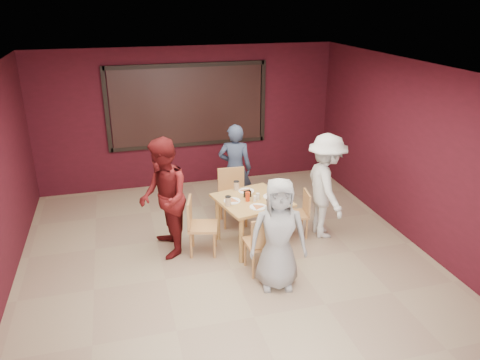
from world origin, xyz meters
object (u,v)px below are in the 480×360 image
object	(u,v)px
chair_back	(232,193)
dining_table	(252,205)
chair_front	(263,241)
diner_back	(235,169)
chair_left	(198,223)
diner_right	(326,186)
diner_front	(278,234)
diner_left	(164,198)
chair_right	(300,211)

from	to	relation	value
chair_back	dining_table	bearing A→B (deg)	-84.43
chair_front	diner_back	distance (m)	2.15
dining_table	chair_left	size ratio (longest dim) A/B	1.33
diner_back	diner_right	world-z (taller)	diner_right
diner_back	diner_right	bearing A→B (deg)	150.97
chair_back	diner_front	xyz separation A→B (m)	(0.10, -2.04, 0.24)
chair_back	diner_front	distance (m)	2.05
chair_front	diner_right	xyz separation A→B (m)	(1.32, 0.84, 0.35)
chair_left	diner_left	distance (m)	0.64
dining_table	diner_front	size ratio (longest dim) A/B	0.76
chair_front	chair_right	distance (m)	1.31
diner_right	chair_back	bearing A→B (deg)	60.74
chair_right	diner_back	world-z (taller)	diner_back
diner_left	diner_right	world-z (taller)	diner_left
chair_front	chair_left	bearing A→B (deg)	133.82
chair_right	diner_back	xyz separation A→B (m)	(-0.78, 1.21, 0.38)
chair_front	diner_left	xyz separation A→B (m)	(-1.25, 0.93, 0.40)
diner_left	chair_left	bearing A→B (deg)	71.91
diner_back	diner_left	distance (m)	1.84
diner_back	diner_right	distance (m)	1.73
chair_left	diner_back	bearing A→B (deg)	54.87
diner_back	diner_left	size ratio (longest dim) A/B	0.90
dining_table	diner_right	distance (m)	1.25
diner_front	diner_back	xyz separation A→B (m)	(0.06, 2.45, 0.04)
chair_left	diner_right	bearing A→B (deg)	1.02
diner_front	diner_back	distance (m)	2.45
chair_back	diner_back	bearing A→B (deg)	69.54
dining_table	chair_left	xyz separation A→B (m)	(-0.86, -0.03, -0.18)
chair_left	chair_front	bearing A→B (deg)	-46.18
chair_left	chair_right	xyz separation A→B (m)	(1.70, 0.11, -0.07)
diner_front	diner_right	xyz separation A→B (m)	(1.22, 1.17, 0.08)
chair_back	diner_left	world-z (taller)	diner_left
chair_left	dining_table	bearing A→B (deg)	1.87
dining_table	diner_back	distance (m)	1.30
diner_left	diner_back	bearing A→B (deg)	127.33
chair_right	chair_front	bearing A→B (deg)	-135.48
chair_left	diner_right	world-z (taller)	diner_right
chair_front	chair_left	distance (m)	1.11
diner_back	diner_left	world-z (taller)	diner_left
diner_front	diner_right	distance (m)	1.69
chair_right	diner_back	size ratio (longest dim) A/B	0.47
diner_left	diner_front	bearing A→B (deg)	43.74
chair_back	chair_left	xyz separation A→B (m)	(-0.77, -0.90, -0.03)
chair_front	diner_front	world-z (taller)	diner_front
dining_table	chair_right	size ratio (longest dim) A/B	1.55
chair_back	diner_right	bearing A→B (deg)	-33.20
diner_right	diner_front	bearing A→B (deg)	137.88
chair_back	chair_left	distance (m)	1.19
chair_front	diner_left	world-z (taller)	diner_left
chair_front	chair_back	size ratio (longest dim) A/B	0.95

